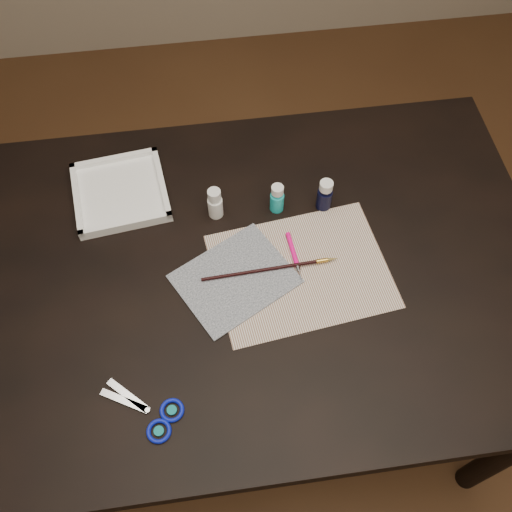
{
  "coord_description": "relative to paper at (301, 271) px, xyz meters",
  "views": [
    {
      "loc": [
        -0.09,
        -0.63,
        1.83
      ],
      "look_at": [
        0.0,
        0.0,
        0.8
      ],
      "focal_mm": 40.0,
      "sensor_mm": 36.0,
      "label": 1
    }
  ],
  "objects": [
    {
      "name": "paint_bottle_white",
      "position": [
        -0.17,
        0.18,
        0.04
      ],
      "size": [
        0.04,
        0.04,
        0.08
      ],
      "primitive_type": "cylinder",
      "rotation": [
        0.0,
        0.0,
        -0.35
      ],
      "color": "white",
      "rests_on": "table"
    },
    {
      "name": "paint_bottle_cyan",
      "position": [
        -0.03,
        0.18,
        0.04
      ],
      "size": [
        0.04,
        0.04,
        0.08
      ],
      "primitive_type": "cylinder",
      "rotation": [
        0.0,
        0.0,
        -0.22
      ],
      "color": "#1AB2B8",
      "rests_on": "table"
    },
    {
      "name": "palette_tray",
      "position": [
        -0.39,
        0.26,
        0.01
      ],
      "size": [
        0.24,
        0.24,
        0.03
      ],
      "primitive_type": "cube",
      "rotation": [
        0.0,
        0.0,
        0.12
      ],
      "color": "white",
      "rests_on": "table"
    },
    {
      "name": "craft_knife",
      "position": [
        -0.01,
        0.03,
        0.01
      ],
      "size": [
        0.02,
        0.13,
        0.01
      ],
      "primitive_type": null,
      "rotation": [
        0.0,
        0.0,
        -1.49
      ],
      "color": "#FF0B84",
      "rests_on": "paper"
    },
    {
      "name": "ground",
      "position": [
        -0.1,
        0.02,
        -0.76
      ],
      "size": [
        3.5,
        3.5,
        0.02
      ],
      "primitive_type": "cube",
      "color": "#422614",
      "rests_on": "ground"
    },
    {
      "name": "paper",
      "position": [
        0.0,
        0.0,
        0.0
      ],
      "size": [
        0.41,
        0.33,
        0.0
      ],
      "primitive_type": "cube",
      "rotation": [
        0.0,
        0.0,
        0.12
      ],
      "color": "silver",
      "rests_on": "table"
    },
    {
      "name": "canvas",
      "position": [
        -0.15,
        -0.0,
        0.0
      ],
      "size": [
        0.3,
        0.28,
        0.0
      ],
      "primitive_type": "cube",
      "rotation": [
        0.0,
        0.0,
        0.49
      ],
      "color": "black",
      "rests_on": "paper"
    },
    {
      "name": "paintbrush",
      "position": [
        -0.07,
        0.01,
        0.01
      ],
      "size": [
        0.31,
        0.02,
        0.01
      ],
      "primitive_type": null,
      "rotation": [
        0.0,
        0.0,
        0.04
      ],
      "color": "black",
      "rests_on": "canvas"
    },
    {
      "name": "paint_bottle_navy",
      "position": [
        0.08,
        0.17,
        0.04
      ],
      "size": [
        0.04,
        0.04,
        0.09
      ],
      "primitive_type": "cylinder",
      "rotation": [
        0.0,
        0.0,
        0.15
      ],
      "color": "black",
      "rests_on": "table"
    },
    {
      "name": "scissors",
      "position": [
        -0.36,
        -0.26,
        0.0
      ],
      "size": [
        0.21,
        0.17,
        0.01
      ],
      "primitive_type": null,
      "rotation": [
        0.0,
        0.0,
        2.63
      ],
      "color": "silver",
      "rests_on": "table"
    },
    {
      "name": "table",
      "position": [
        -0.1,
        0.02,
        -0.38
      ],
      "size": [
        1.3,
        0.9,
        0.75
      ],
      "primitive_type": "cube",
      "color": "black",
      "rests_on": "ground"
    }
  ]
}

